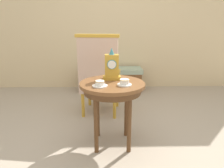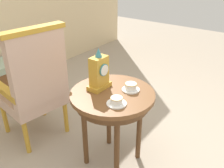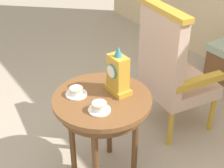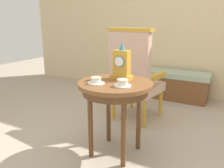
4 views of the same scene
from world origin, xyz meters
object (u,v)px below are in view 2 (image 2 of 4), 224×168
object	(u,v)px
mantel_clock	(99,73)
armchair	(35,84)
teacup_left	(117,101)
teacup_right	(131,87)
side_table	(112,102)

from	to	relation	value
mantel_clock	armchair	bearing A→B (deg)	103.39
teacup_left	mantel_clock	world-z (taller)	mantel_clock
teacup_left	teacup_right	xyz separation A→B (m)	(0.24, 0.03, 0.00)
side_table	mantel_clock	distance (m)	0.25
teacup_left	mantel_clock	bearing A→B (deg)	65.03
side_table	armchair	size ratio (longest dim) A/B	0.61
side_table	teacup_right	world-z (taller)	teacup_right
armchair	mantel_clock	bearing A→B (deg)	-76.61
teacup_right	mantel_clock	bearing A→B (deg)	118.33
side_table	armchair	xyz separation A→B (m)	(-0.16, 0.77, -0.02)
teacup_left	teacup_right	world-z (taller)	teacup_right
teacup_right	side_table	bearing A→B (deg)	141.10
side_table	teacup_right	distance (m)	0.19
teacup_left	armchair	bearing A→B (deg)	92.26
teacup_right	armchair	distance (m)	0.92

